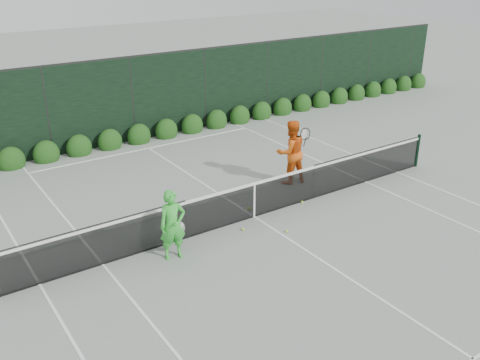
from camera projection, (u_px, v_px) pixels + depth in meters
ground at (254, 217)px, 13.93m from camera, size 80.00×80.00×0.00m
tennis_net at (253, 199)px, 13.71m from camera, size 12.90×0.10×1.07m
player_woman at (173, 225)px, 11.79m from camera, size 0.68×0.48×1.63m
player_man at (291, 152)px, 15.66m from camera, size 1.04×0.86×1.92m
court_lines at (254, 217)px, 13.93m from camera, size 11.03×23.83×0.01m
windscreen_fence at (329, 201)px, 11.27m from camera, size 32.00×21.07×3.06m
hedge_row at (139, 136)px, 19.28m from camera, size 31.66×0.65×0.94m
tennis_balls at (266, 215)px, 13.94m from camera, size 2.30×1.66×0.07m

